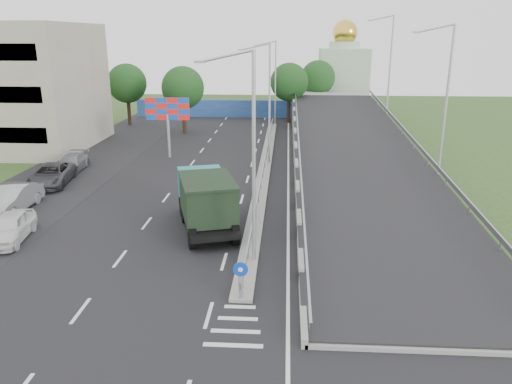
# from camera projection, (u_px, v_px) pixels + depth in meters

# --- Properties ---
(ground) EXTENTS (160.00, 160.00, 0.00)m
(ground) POSITION_uv_depth(u_px,v_px,m) (236.00, 331.00, 19.11)
(ground) COLOR #2D4C1E
(ground) RESTS_ON ground
(road_surface) EXTENTS (26.00, 90.00, 0.04)m
(road_surface) POSITION_uv_depth(u_px,v_px,m) (223.00, 183.00, 38.34)
(road_surface) COLOR black
(road_surface) RESTS_ON ground
(parking_strip) EXTENTS (8.00, 90.00, 0.05)m
(parking_strip) POSITION_uv_depth(u_px,v_px,m) (59.00, 180.00, 39.11)
(parking_strip) COLOR black
(parking_strip) RESTS_ON ground
(median) EXTENTS (1.00, 44.00, 0.20)m
(median) POSITION_uv_depth(u_px,v_px,m) (265.00, 169.00, 41.94)
(median) COLOR gray
(median) RESTS_ON ground
(overpass_ramp) EXTENTS (10.00, 50.00, 3.50)m
(overpass_ramp) POSITION_uv_depth(u_px,v_px,m) (356.00, 151.00, 41.00)
(overpass_ramp) COLOR gray
(overpass_ramp) RESTS_ON ground
(median_guardrail) EXTENTS (0.09, 44.00, 0.71)m
(median_guardrail) POSITION_uv_depth(u_px,v_px,m) (265.00, 161.00, 41.74)
(median_guardrail) COLOR gray
(median_guardrail) RESTS_ON median
(sign_bollard) EXTENTS (0.64, 0.23, 1.67)m
(sign_bollard) POSITION_uv_depth(u_px,v_px,m) (241.00, 280.00, 20.88)
(sign_bollard) COLOR black
(sign_bollard) RESTS_ON median
(lamp_post_near) EXTENTS (2.74, 0.18, 10.08)m
(lamp_post_near) POSITION_uv_depth(u_px,v_px,m) (250.00, 149.00, 23.08)
(lamp_post_near) COLOR #B2B5B7
(lamp_post_near) RESTS_ON median
(lamp_post_mid) EXTENTS (2.74, 0.18, 10.08)m
(lamp_post_mid) POSITION_uv_depth(u_px,v_px,m) (267.00, 98.00, 42.13)
(lamp_post_mid) COLOR #B2B5B7
(lamp_post_mid) RESTS_ON median
(lamp_post_far) EXTENTS (2.74, 0.18, 10.08)m
(lamp_post_far) POSITION_uv_depth(u_px,v_px,m) (274.00, 78.00, 61.17)
(lamp_post_far) COLOR #B2B5B7
(lamp_post_far) RESTS_ON median
(blue_wall) EXTENTS (30.00, 0.50, 2.40)m
(blue_wall) POSITION_uv_depth(u_px,v_px,m) (245.00, 109.00, 68.51)
(blue_wall) COLOR navy
(blue_wall) RESTS_ON ground
(church) EXTENTS (7.00, 7.00, 13.80)m
(church) POSITION_uv_depth(u_px,v_px,m) (343.00, 74.00, 74.06)
(church) COLOR #B2CCAD
(church) RESTS_ON ground
(billboard) EXTENTS (4.00, 0.24, 5.50)m
(billboard) POSITION_uv_depth(u_px,v_px,m) (167.00, 112.00, 45.06)
(billboard) COLOR #B2B5B7
(billboard) RESTS_ON ground
(tree_left_mid) EXTENTS (4.80, 4.80, 7.60)m
(tree_left_mid) POSITION_uv_depth(u_px,v_px,m) (183.00, 88.00, 56.25)
(tree_left_mid) COLOR black
(tree_left_mid) RESTS_ON ground
(tree_median_far) EXTENTS (4.80, 4.80, 7.60)m
(tree_median_far) POSITION_uv_depth(u_px,v_px,m) (289.00, 82.00, 63.15)
(tree_median_far) COLOR black
(tree_median_far) RESTS_ON ground
(tree_left_far) EXTENTS (4.80, 4.80, 7.60)m
(tree_left_far) POSITION_uv_depth(u_px,v_px,m) (127.00, 83.00, 61.48)
(tree_left_far) COLOR black
(tree_left_far) RESTS_ON ground
(tree_ramp_far) EXTENTS (4.80, 4.80, 7.60)m
(tree_ramp_far) POSITION_uv_depth(u_px,v_px,m) (318.00, 78.00, 69.58)
(tree_ramp_far) COLOR black
(tree_ramp_far) RESTS_ON ground
(dump_truck) EXTENTS (4.64, 7.76, 3.22)m
(dump_truck) POSITION_uv_depth(u_px,v_px,m) (206.00, 199.00, 28.88)
(dump_truck) COLOR black
(dump_truck) RESTS_ON ground
(parked_car_a) EXTENTS (2.50, 4.76, 1.54)m
(parked_car_a) POSITION_uv_depth(u_px,v_px,m) (9.00, 228.00, 27.28)
(parked_car_a) COLOR silver
(parked_car_a) RESTS_ON ground
(parked_car_b) EXTENTS (1.83, 5.13, 1.69)m
(parked_car_b) POSITION_uv_depth(u_px,v_px,m) (12.00, 199.00, 31.86)
(parked_car_b) COLOR #949599
(parked_car_b) RESTS_ON ground
(parked_car_c) EXTENTS (3.42, 5.94, 1.56)m
(parked_car_c) POSITION_uv_depth(u_px,v_px,m) (51.00, 175.00, 37.60)
(parked_car_c) COLOR #39393E
(parked_car_c) RESTS_ON ground
(parked_car_d) EXTENTS (2.25, 4.86, 1.37)m
(parked_car_d) POSITION_uv_depth(u_px,v_px,m) (71.00, 163.00, 41.48)
(parked_car_d) COLOR gray
(parked_car_d) RESTS_ON ground
(parked_car_e) EXTENTS (1.94, 4.23, 1.41)m
(parked_car_e) POSITION_uv_depth(u_px,v_px,m) (70.00, 160.00, 42.30)
(parked_car_e) COLOR silver
(parked_car_e) RESTS_ON ground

